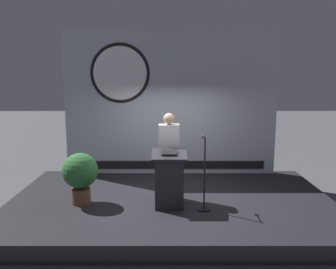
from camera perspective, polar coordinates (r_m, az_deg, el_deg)
name	(u,v)px	position (r m, az deg, el deg)	size (l,w,h in m)	color
ground_plane	(170,212)	(7.28, 0.37, -12.48)	(40.00, 40.00, 0.00)	#4C4C51
stage_platform	(170,205)	(7.22, 0.37, -11.38)	(6.40, 4.00, 0.30)	black
banner_display	(168,103)	(8.62, -0.01, 5.06)	(5.17, 0.12, 3.48)	#B2B7C1
podium	(168,180)	(6.55, 0.01, -7.34)	(0.64, 0.50, 1.08)	#26262B
speaker_person	(168,155)	(6.93, -0.04, -3.41)	(0.40, 0.26, 1.71)	black
microphone_stand	(203,185)	(6.51, 5.67, -8.11)	(0.24, 0.48, 1.35)	black
potted_plant	(79,174)	(6.91, -14.23, -6.16)	(0.67, 0.67, 0.99)	brown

